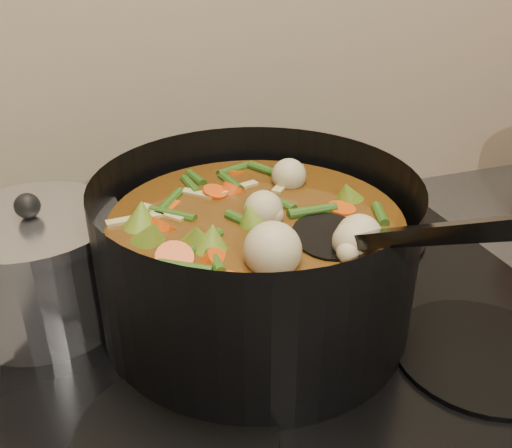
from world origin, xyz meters
name	(u,v)px	position (x,y,z in m)	size (l,w,h in m)	color
stovetop	(290,320)	(0.00, 1.93, 0.92)	(0.62, 0.54, 0.03)	black
stockpot	(257,257)	(-0.04, 1.94, 1.01)	(0.36, 0.46, 0.25)	black
saucepan	(40,267)	(-0.26, 2.02, 0.99)	(0.19, 0.19, 0.15)	silver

